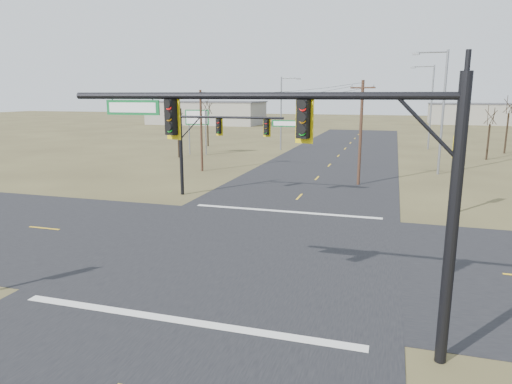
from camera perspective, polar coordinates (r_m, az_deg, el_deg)
ground at (r=22.16m, az=-0.78°, el=-7.15°), size 320.00×320.00×0.00m
road_ew at (r=22.15m, az=-0.78°, el=-7.13°), size 160.00×14.00×0.02m
road_ns at (r=22.15m, az=-0.78°, el=-7.12°), size 14.00×160.00×0.02m
stop_bar_near at (r=15.73m, az=-9.34°, el=-15.57°), size 12.00×0.40×0.01m
stop_bar_far at (r=29.09m, az=3.67°, el=-2.43°), size 12.00×0.40×0.01m
mast_arm_near at (r=12.70m, az=7.98°, el=4.71°), size 11.37×0.56×7.85m
mast_arm_far at (r=32.61m, az=-4.35°, el=7.30°), size 8.83×0.50×6.35m
pedestal_signal_ne at (r=30.28m, az=23.78°, el=3.84°), size 0.60×0.53×4.91m
utility_pole_near at (r=38.19m, az=12.95°, el=7.44°), size 2.00×0.76×8.45m
utility_pole_far at (r=44.59m, az=-6.86°, el=7.84°), size 1.90×0.22×7.77m
highway_sign at (r=57.23m, az=-7.37°, el=8.59°), size 2.93×0.54×5.54m
streetlight_a at (r=45.58m, az=22.08°, el=9.95°), size 3.15×0.46×11.25m
streetlight_b at (r=66.93m, az=20.87°, el=10.41°), size 3.14×0.43×11.22m
streetlight_c at (r=61.68m, az=3.34°, el=10.26°), size 2.68×0.24×9.65m
bare_tree_a at (r=54.98m, az=-9.77°, el=9.23°), size 3.04×3.04×6.03m
bare_tree_b at (r=66.89m, az=-6.12°, el=10.55°), size 3.46×3.46×7.07m
bare_tree_c at (r=58.47m, az=27.30°, el=8.54°), size 3.09×3.09×6.47m
bare_tree_d at (r=66.01m, az=29.15°, el=9.54°), size 3.43×3.43×7.63m
warehouse_left at (r=119.40m, az=-6.19°, el=9.76°), size 28.00×14.00×5.50m
warehouse_mid at (r=131.38m, az=25.22°, el=8.80°), size 20.00×12.00×5.00m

